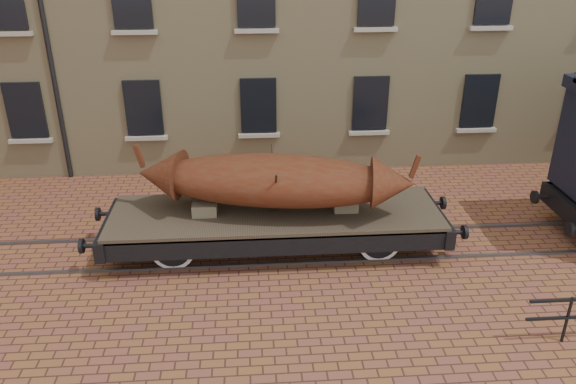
{
  "coord_description": "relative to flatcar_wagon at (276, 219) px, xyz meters",
  "views": [
    {
      "loc": [
        -2.81,
        -11.87,
        7.08
      ],
      "look_at": [
        -1.91,
        0.5,
        1.3
      ],
      "focal_mm": 35.0,
      "sensor_mm": 36.0,
      "label": 1
    }
  ],
  "objects": [
    {
      "name": "flatcar_wagon",
      "position": [
        0.0,
        0.0,
        0.0
      ],
      "size": [
        8.81,
        2.39,
        1.33
      ],
      "color": "#453A2E",
      "rests_on": "ground"
    },
    {
      "name": "iron_boat",
      "position": [
        -0.02,
        0.0,
        1.02
      ],
      "size": [
        6.52,
        2.73,
        1.57
      ],
      "color": "#4D170B",
      "rests_on": "flatcar_wagon"
    },
    {
      "name": "rail_track",
      "position": [
        2.25,
        -0.0,
        -0.8
      ],
      "size": [
        30.0,
        1.52,
        0.06
      ],
      "color": "#59595E",
      "rests_on": "ground"
    },
    {
      "name": "ground",
      "position": [
        2.25,
        -0.0,
        -0.83
      ],
      "size": [
        90.0,
        90.0,
        0.0
      ],
      "primitive_type": "plane",
      "color": "brown"
    }
  ]
}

